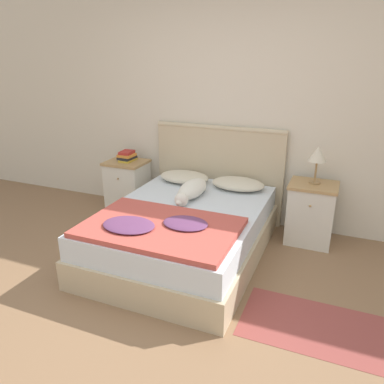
{
  "coord_description": "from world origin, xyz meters",
  "views": [
    {
      "loc": [
        1.18,
        -1.9,
        1.85
      ],
      "look_at": [
        -0.14,
        1.26,
        0.58
      ],
      "focal_mm": 35.0,
      "sensor_mm": 36.0,
      "label": 1
    }
  ],
  "objects": [
    {
      "name": "ground_plane",
      "position": [
        0.0,
        0.0,
        0.0
      ],
      "size": [
        16.0,
        16.0,
        0.0
      ],
      "primitive_type": "plane",
      "color": "#896647"
    },
    {
      "name": "headboard",
      "position": [
        -0.14,
        2.06,
        0.57
      ],
      "size": [
        1.51,
        0.06,
        1.1
      ],
      "color": "#C6B28E",
      "rests_on": "ground_plane"
    },
    {
      "name": "dog",
      "position": [
        -0.19,
        1.37,
        0.56
      ],
      "size": [
        0.23,
        0.7,
        0.17
      ],
      "color": "silver",
      "rests_on": "bed"
    },
    {
      "name": "table_lamp",
      "position": [
        0.95,
        1.83,
        0.92
      ],
      "size": [
        0.18,
        0.18,
        0.37
      ],
      "color": "#9E7A4C",
      "rests_on": "nightstand_right"
    },
    {
      "name": "bed",
      "position": [
        -0.14,
        1.07,
        0.24
      ],
      "size": [
        1.43,
        1.93,
        0.48
      ],
      "color": "#C6B28E",
      "rests_on": "ground_plane"
    },
    {
      "name": "book_stack",
      "position": [
        -1.23,
        1.84,
        0.69
      ],
      "size": [
        0.18,
        0.22,
        0.12
      ],
      "color": "gold",
      "rests_on": "nightstand_left"
    },
    {
      "name": "pillow_left",
      "position": [
        -0.45,
        1.8,
        0.54
      ],
      "size": [
        0.57,
        0.38,
        0.11
      ],
      "color": "beige",
      "rests_on": "bed"
    },
    {
      "name": "pillow_right",
      "position": [
        0.18,
        1.8,
        0.54
      ],
      "size": [
        0.57,
        0.38,
        0.11
      ],
      "color": "beige",
      "rests_on": "bed"
    },
    {
      "name": "nightstand_left",
      "position": [
        -1.23,
        1.82,
        0.32
      ],
      "size": [
        0.47,
        0.42,
        0.64
      ],
      "color": "silver",
      "rests_on": "ground_plane"
    },
    {
      "name": "quilt",
      "position": [
        -0.15,
        0.57,
        0.51
      ],
      "size": [
        1.27,
        0.85,
        0.08
      ],
      "color": "#BC4C42",
      "rests_on": "bed"
    },
    {
      "name": "rug",
      "position": [
        1.16,
        0.47,
        0.0
      ],
      "size": [
        1.07,
        0.62,
        0.0
      ],
      "color": "#93423D",
      "rests_on": "ground_plane"
    },
    {
      "name": "nightstand_right",
      "position": [
        0.95,
        1.82,
        0.32
      ],
      "size": [
        0.47,
        0.42,
        0.64
      ],
      "color": "silver",
      "rests_on": "ground_plane"
    },
    {
      "name": "wall_back",
      "position": [
        0.0,
        2.13,
        1.27
      ],
      "size": [
        9.0,
        0.06,
        2.55
      ],
      "color": "beige",
      "rests_on": "ground_plane"
    }
  ]
}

